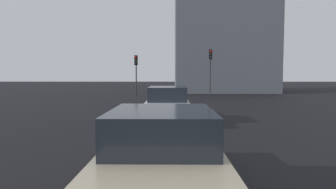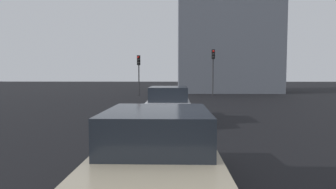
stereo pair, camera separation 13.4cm
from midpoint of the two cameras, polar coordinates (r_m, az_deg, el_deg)
name	(u,v)px [view 2 (the right image)]	position (r m, az deg, el deg)	size (l,w,h in m)	color
car_white_lead	(169,104)	(12.77, 0.41, -1.88)	(4.65, 2.01, 1.48)	silver
car_beige_second	(158,153)	(4.95, -1.13, -11.23)	(4.40, 2.03, 1.44)	tan
traffic_light_near_left	(213,63)	(28.50, 8.79, 6.07)	(0.32, 0.30, 4.35)	#2D2D30
traffic_light_near_right	(139,67)	(27.63, -5.51, 5.32)	(0.32, 0.30, 3.76)	#2D2D30
building_facade_left	(225,37)	(36.32, 10.97, 10.77)	(9.70, 11.01, 12.83)	slate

